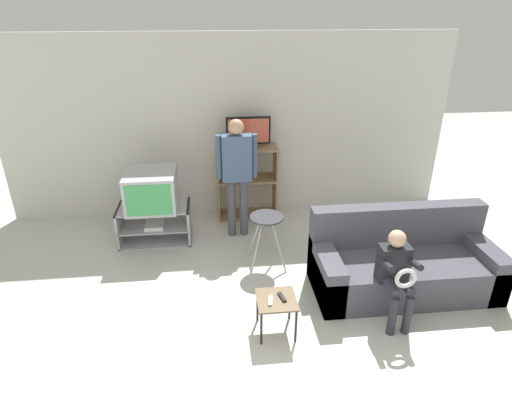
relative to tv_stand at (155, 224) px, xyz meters
The scene contains 13 objects.
ground_plane 2.81m from the tv_stand, 67.59° to the right, with size 18.00×18.00×0.00m, color beige.
wall_back 1.72m from the tv_stand, 38.52° to the left, with size 6.40×0.06×2.60m.
tv_stand is the anchor object (origin of this frame).
television_main 0.50m from the tv_stand, 69.82° to the right, with size 0.63×0.66×0.49m.
media_shelf 1.44m from the tv_stand, 24.52° to the left, with size 0.88×0.39×1.08m.
television_flat 1.78m from the tv_stand, 24.31° to the left, with size 0.62×0.20×0.43m.
folding_stool 1.61m from the tv_stand, 27.68° to the right, with size 0.44×0.45×0.66m.
snack_table 2.35m from the tv_stand, 54.95° to the right, with size 0.38×0.38×0.38m.
remote_control_black 2.37m from the tv_stand, 53.73° to the right, with size 0.04×0.14×0.02m, color black.
remote_control_white 2.34m from the tv_stand, 56.60° to the right, with size 0.04×0.14×0.02m, color silver.
couch 3.15m from the tv_stand, 25.49° to the right, with size 1.98×0.85×0.89m.
person_standing_adult 1.34m from the tv_stand, ahead, with size 0.53×0.20×1.62m.
person_seated_child 3.15m from the tv_stand, 36.33° to the right, with size 0.33×0.43×0.97m.
Camera 1 is at (-0.26, -2.57, 2.95)m, focal length 30.00 mm.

